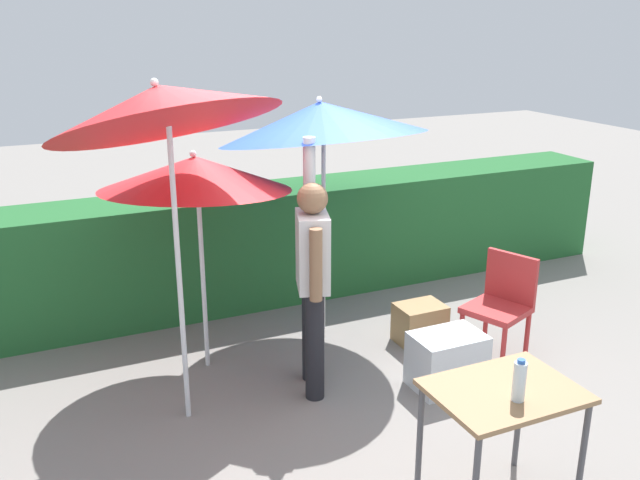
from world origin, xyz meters
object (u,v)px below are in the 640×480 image
object	(u,v)px
crate_cardboard	(420,323)
folding_table	(503,404)
umbrella_yellow	(162,106)
person_vendor	(313,273)
chair_plastic	(501,302)
cooler_box	(447,360)
bottle_water	(519,381)
umbrella_orange	(196,173)
umbrella_rainbow	(321,120)

from	to	relation	value
crate_cardboard	folding_table	bearing A→B (deg)	-110.37
umbrella_yellow	person_vendor	size ratio (longest dim) A/B	1.38
person_vendor	chair_plastic	distance (m)	1.63
cooler_box	bottle_water	distance (m)	1.62
umbrella_orange	umbrella_rainbow	bearing A→B (deg)	11.07
person_vendor	folding_table	world-z (taller)	person_vendor
umbrella_rainbow	bottle_water	bearing A→B (deg)	-91.60
crate_cardboard	bottle_water	xyz separation A→B (m)	(-0.75, -2.10, 0.71)
chair_plastic	cooler_box	distance (m)	0.72
umbrella_rainbow	folding_table	xyz separation A→B (m)	(-0.06, -2.56, -1.21)
umbrella_yellow	person_vendor	distance (m)	1.60
umbrella_orange	crate_cardboard	xyz separation A→B (m)	(1.80, -0.36, -1.42)
umbrella_yellow	cooler_box	size ratio (longest dim) A/B	4.83
crate_cardboard	bottle_water	distance (m)	2.34
bottle_water	umbrella_orange	bearing A→B (deg)	113.17
chair_plastic	bottle_water	bearing A→B (deg)	-126.62
crate_cardboard	cooler_box	bearing A→B (deg)	-106.61
umbrella_orange	cooler_box	bearing A→B (deg)	-34.22
umbrella_orange	person_vendor	bearing A→B (deg)	-46.50
chair_plastic	bottle_water	distance (m)	1.98
umbrella_yellow	crate_cardboard	size ratio (longest dim) A/B	6.40
umbrella_orange	cooler_box	size ratio (longest dim) A/B	3.36
umbrella_yellow	bottle_water	xyz separation A→B (m)	(1.40, -1.77, -1.29)
umbrella_rainbow	chair_plastic	distance (m)	2.07
umbrella_yellow	crate_cardboard	world-z (taller)	umbrella_yellow
chair_plastic	cooler_box	world-z (taller)	chair_plastic
umbrella_rainbow	folding_table	distance (m)	2.83
bottle_water	folding_table	bearing A→B (deg)	83.57
crate_cardboard	bottle_water	world-z (taller)	bottle_water
chair_plastic	bottle_water	size ratio (longest dim) A/B	3.71
umbrella_rainbow	umbrella_orange	distance (m)	1.18
chair_plastic	crate_cardboard	size ratio (longest dim) A/B	2.20
umbrella_orange	umbrella_yellow	xyz separation A→B (m)	(-0.35, -0.69, 0.59)
chair_plastic	folding_table	xyz separation A→B (m)	(-1.15, -1.44, 0.16)
umbrella_orange	chair_plastic	distance (m)	2.62
umbrella_rainbow	person_vendor	xyz separation A→B (m)	(-0.48, -0.90, -0.95)
umbrella_rainbow	bottle_water	distance (m)	2.86
umbrella_rainbow	person_vendor	size ratio (longest dim) A/B	1.16
cooler_box	crate_cardboard	distance (m)	0.75
person_vendor	chair_plastic	size ratio (longest dim) A/B	2.11
umbrella_orange	person_vendor	xyz separation A→B (m)	(0.65, -0.68, -0.65)
chair_plastic	cooler_box	size ratio (longest dim) A/B	1.66
folding_table	bottle_water	distance (m)	0.24
umbrella_rainbow	cooler_box	size ratio (longest dim) A/B	4.07
folding_table	bottle_water	size ratio (longest dim) A/B	3.33
folding_table	umbrella_orange	bearing A→B (deg)	114.50
crate_cardboard	folding_table	size ratio (longest dim) A/B	0.50
person_vendor	folding_table	xyz separation A→B (m)	(0.42, -1.65, -0.26)
umbrella_orange	person_vendor	distance (m)	1.14
umbrella_rainbow	cooler_box	world-z (taller)	umbrella_rainbow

